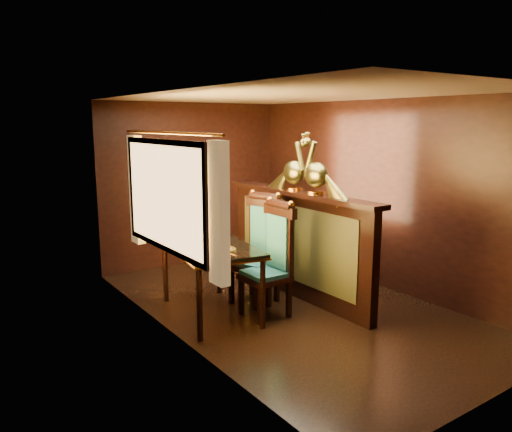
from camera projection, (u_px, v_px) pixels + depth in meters
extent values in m
plane|color=black|center=(292.00, 307.00, 6.02)|extent=(5.00, 5.00, 0.00)
cube|color=black|center=(192.00, 184.00, 7.80)|extent=(3.00, 0.04, 2.50)
cube|color=black|center=(502.00, 250.00, 3.77)|extent=(3.00, 0.04, 2.50)
cube|color=black|center=(176.00, 220.00, 4.95)|extent=(0.04, 5.00, 2.50)
cube|color=black|center=(381.00, 195.00, 6.63)|extent=(0.04, 5.00, 2.50)
cube|color=beige|center=(295.00, 95.00, 5.56)|extent=(3.00, 5.00, 0.04)
cube|color=#FFC672|center=(163.00, 196.00, 5.15)|extent=(0.01, 1.70, 1.05)
cube|color=gold|center=(219.00, 214.00, 4.43)|extent=(0.10, 0.22, 1.30)
cube|color=gold|center=(136.00, 190.00, 6.00)|extent=(0.10, 0.22, 1.30)
cylinder|color=#C7882A|center=(167.00, 133.00, 5.08)|extent=(0.03, 2.20, 0.03)
cube|color=black|center=(298.00, 246.00, 6.33)|extent=(0.12, 2.60, 1.30)
cube|color=#393B1A|center=(294.00, 243.00, 6.28)|extent=(0.02, 2.20, 0.95)
cube|color=black|center=(298.00, 193.00, 6.20)|extent=(0.26, 2.70, 0.06)
cube|color=black|center=(210.00, 246.00, 5.67)|extent=(1.04, 1.51, 0.04)
cube|color=#C7882A|center=(210.00, 249.00, 5.68)|extent=(1.07, 1.53, 0.02)
cylinder|color=black|center=(200.00, 305.00, 5.04)|extent=(0.06, 0.06, 0.77)
cylinder|color=black|center=(263.00, 294.00, 5.34)|extent=(0.06, 0.06, 0.77)
cylinder|color=black|center=(165.00, 271.00, 6.16)|extent=(0.06, 0.06, 0.77)
cylinder|color=black|center=(219.00, 264.00, 6.47)|extent=(0.06, 0.06, 0.77)
cylinder|color=gold|center=(222.00, 249.00, 5.43)|extent=(0.30, 0.30, 0.01)
cone|color=white|center=(222.00, 245.00, 5.42)|extent=(0.11, 0.11, 0.10)
cylinder|color=gold|center=(205.00, 237.00, 5.99)|extent=(0.30, 0.30, 0.01)
cone|color=white|center=(205.00, 233.00, 5.98)|extent=(0.11, 0.11, 0.10)
cylinder|color=silver|center=(185.00, 246.00, 5.49)|extent=(0.03, 0.03, 0.06)
cylinder|color=silver|center=(181.00, 244.00, 5.55)|extent=(0.03, 0.03, 0.06)
cube|color=black|center=(265.00, 278.00, 5.69)|extent=(0.48, 0.48, 0.06)
cube|color=#144D5D|center=(265.00, 273.00, 5.68)|extent=(0.43, 0.43, 0.05)
cube|color=#144D5D|center=(280.00, 241.00, 5.73)|extent=(0.04, 0.37, 0.61)
cube|color=black|center=(261.00, 307.00, 5.47)|extent=(0.05, 0.05, 0.42)
cube|color=black|center=(289.00, 299.00, 5.69)|extent=(0.05, 0.05, 0.42)
cube|color=black|center=(241.00, 296.00, 5.78)|extent=(0.05, 0.05, 0.42)
cube|color=black|center=(269.00, 290.00, 6.00)|extent=(0.05, 0.05, 0.42)
sphere|color=#C7882A|center=(291.00, 204.00, 5.49)|extent=(0.07, 0.07, 0.07)
sphere|color=#C7882A|center=(270.00, 200.00, 5.80)|extent=(0.07, 0.07, 0.07)
cube|color=black|center=(254.00, 266.00, 6.12)|extent=(0.60, 0.60, 0.06)
cube|color=#144D5D|center=(254.00, 262.00, 6.11)|extent=(0.54, 0.54, 0.05)
cube|color=#144D5D|center=(265.00, 231.00, 6.21)|extent=(0.14, 0.37, 0.62)
cube|color=black|center=(257.00, 293.00, 5.89)|extent=(0.05, 0.05, 0.43)
cube|color=black|center=(277.00, 285.00, 6.20)|extent=(0.05, 0.05, 0.43)
cube|color=black|center=(231.00, 286.00, 6.14)|extent=(0.05, 0.05, 0.43)
cube|color=black|center=(252.00, 278.00, 6.44)|extent=(0.05, 0.05, 0.43)
sphere|color=#C7882A|center=(278.00, 195.00, 6.00)|extent=(0.07, 0.07, 0.07)
sphere|color=#C7882A|center=(253.00, 193.00, 6.24)|extent=(0.07, 0.07, 0.07)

